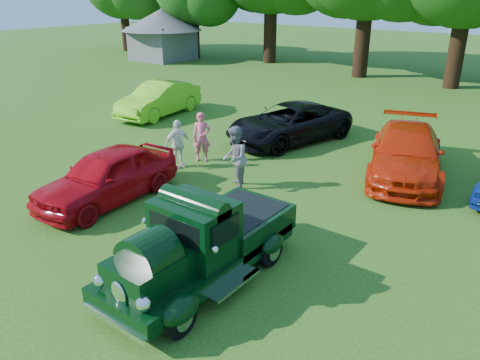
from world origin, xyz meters
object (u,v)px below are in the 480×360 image
Objects in this scene: spectator_pink at (202,137)px; back_car_orange at (406,152)px; back_car_lime at (159,99)px; gazebo at (162,29)px; spectator_grey at (235,158)px; spectator_white at (177,144)px; hero_pickup at (203,244)px; back_car_black at (289,123)px; red_convertible at (107,176)px.

back_car_orange is at bearing -9.83° from spectator_pink.
back_car_lime is 11.56m from back_car_orange.
gazebo is (-18.44, 16.17, 1.57)m from spectator_pink.
spectator_white is at bearing -128.51° from spectator_grey.
hero_pickup is 0.89× the size of back_car_black.
red_convertible is at bearing -83.40° from back_car_black.
spectator_grey is at bearing -37.58° from back_car_lime.
back_car_black is 0.99× the size of back_car_orange.
back_car_black is 3.06× the size of spectator_pink.
spectator_grey is at bearing 119.90° from hero_pickup.
spectator_grey reaches higher than back_car_black.
spectator_grey is at bearing -39.90° from gazebo.
spectator_pink is 0.26× the size of gazebo.
spectator_white is (-0.28, 3.02, 0.07)m from red_convertible.
back_car_lime is at bearing 139.85° from hero_pickup.
back_car_lime is 0.71× the size of gazebo.
back_car_black is (1.11, 7.61, -0.02)m from red_convertible.
gazebo is at bearing 129.16° from red_convertible.
spectator_white is at bearing -46.31° from back_car_lime.
red_convertible is 3.95m from spectator_pink.
spectator_pink is 0.95m from spectator_white.
spectator_white is at bearing 91.81° from red_convertible.
back_car_lime is at bearing -44.81° from gazebo.
hero_pickup is 2.86× the size of spectator_white.
hero_pickup is at bearing -116.54° from spectator_white.
back_car_orange is 6.56m from spectator_pink.
back_car_black is at bearing 36.82° from spectator_pink.
spectator_pink reaches higher than back_car_lime.
back_car_orange is (11.54, -0.61, 0.00)m from back_car_lime.
back_car_lime is at bearing 113.13° from spectator_pink.
back_car_lime is at bearing 159.12° from back_car_orange.
hero_pickup is 9.51m from back_car_black.
hero_pickup reaches higher than spectator_pink.
hero_pickup is 2.73× the size of spectator_pink.
back_car_orange reaches higher than back_car_lime.
spectator_grey is at bearing -80.67° from spectator_white.
spectator_grey reaches higher than red_convertible.
back_car_orange is at bearing 80.86° from hero_pickup.
hero_pickup is 1.07× the size of red_convertible.
spectator_grey is at bearing -62.43° from spectator_pink.
gazebo is (-23.06, 21.37, 1.63)m from hero_pickup.
hero_pickup reaches higher than back_car_lime.
back_car_black is (-3.45, 8.86, -0.06)m from hero_pickup.
red_convertible is 0.94× the size of back_car_lime.
spectator_white is at bearing -138.61° from spectator_pink.
spectator_grey is (2.25, 2.77, 0.20)m from red_convertible.
gazebo is (-18.22, 17.10, 1.61)m from spectator_white.
back_car_black is at bearing 152.23° from back_car_orange.
red_convertible is 9.32m from back_car_lime.
back_car_orange is 5.40m from spectator_grey.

